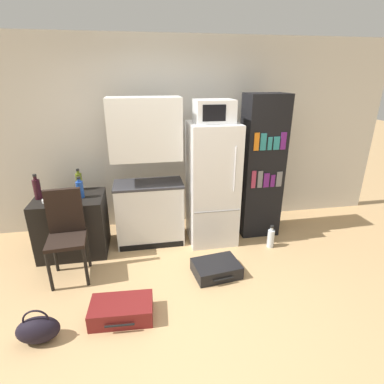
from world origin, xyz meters
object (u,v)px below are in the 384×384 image
(suitcase_large_flat, at_px, (216,268))
(bottle_olive_oil, at_px, (79,181))
(kitchen_hutch, at_px, (148,179))
(bottle_wine_dark, at_px, (37,189))
(microwave, at_px, (214,111))
(chair, at_px, (66,227))
(refrigerator, at_px, (212,184))
(suitcase_small_flat, at_px, (122,310))
(bowl, at_px, (47,201))
(water_bottle_front, at_px, (271,238))
(bottle_blue_soda, at_px, (80,189))
(side_table, at_px, (73,225))
(bookshelf, at_px, (261,167))
(handbag, at_px, (38,330))

(suitcase_large_flat, bearing_deg, bottle_olive_oil, 138.07)
(kitchen_hutch, height_order, bottle_wine_dark, kitchen_hutch)
(microwave, distance_m, chair, 2.17)
(refrigerator, distance_m, suitcase_small_flat, 1.92)
(bowl, bearing_deg, water_bottle_front, -5.05)
(bottle_olive_oil, height_order, water_bottle_front, bottle_olive_oil)
(bowl, bearing_deg, bottle_blue_soda, 12.22)
(bowl, bearing_deg, side_table, 29.03)
(suitcase_large_flat, distance_m, water_bottle_front, 0.98)
(bottle_olive_oil, relative_size, suitcase_small_flat, 0.47)
(bottle_wine_dark, xyz_separation_m, suitcase_small_flat, (0.98, -1.32, -0.80))
(water_bottle_front, bearing_deg, refrigerator, 153.02)
(bottle_olive_oil, bearing_deg, bookshelf, -3.41)
(handbag, relative_size, water_bottle_front, 1.14)
(bottle_olive_oil, height_order, bottle_blue_soda, bottle_olive_oil)
(side_table, relative_size, bowl, 6.76)
(chair, xyz_separation_m, water_bottle_front, (2.50, 0.14, -0.46))
(bookshelf, bearing_deg, bottle_olive_oil, 176.59)
(refrigerator, bearing_deg, bowl, -176.41)
(bottle_blue_soda, distance_m, bowl, 0.39)
(bottle_blue_soda, bearing_deg, kitchen_hutch, 8.28)
(kitchen_hutch, height_order, microwave, kitchen_hutch)
(refrigerator, relative_size, suitcase_small_flat, 2.70)
(bottle_olive_oil, xyz_separation_m, chair, (-0.05, -0.75, -0.28))
(bookshelf, xyz_separation_m, bowl, (-2.74, -0.23, -0.20))
(bottle_blue_soda, distance_m, bottle_wine_dark, 0.50)
(side_table, distance_m, bowl, 0.46)
(side_table, xyz_separation_m, suitcase_small_flat, (0.64, -1.31, -0.29))
(bottle_blue_soda, height_order, chair, bottle_blue_soda)
(microwave, relative_size, suitcase_small_flat, 0.79)
(kitchen_hutch, xyz_separation_m, bottle_blue_soda, (-0.83, -0.12, -0.04))
(side_table, bearing_deg, handbag, -91.91)
(bowl, bearing_deg, microwave, 3.55)
(kitchen_hutch, xyz_separation_m, suitcase_small_flat, (-0.34, -1.40, -0.82))
(bottle_blue_soda, relative_size, handbag, 0.73)
(refrigerator, height_order, handbag, refrigerator)
(bottle_wine_dark, bearing_deg, suitcase_small_flat, -53.42)
(chair, height_order, water_bottle_front, chair)
(bowl, height_order, chair, chair)
(side_table, bearing_deg, suitcase_small_flat, -63.93)
(suitcase_large_flat, distance_m, handbag, 1.86)
(chair, height_order, handbag, chair)
(side_table, relative_size, bottle_wine_dark, 2.67)
(side_table, distance_m, refrigerator, 1.87)
(microwave, relative_size, handbag, 1.32)
(chair, bearing_deg, bottle_wine_dark, 122.81)
(microwave, bearing_deg, chair, -163.98)
(refrigerator, distance_m, bowl, 2.04)
(bottle_olive_oil, distance_m, bottle_blue_soda, 0.30)
(refrigerator, relative_size, suitcase_large_flat, 2.86)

